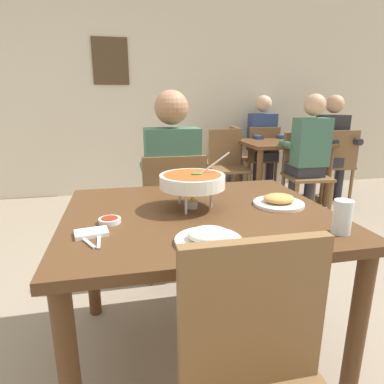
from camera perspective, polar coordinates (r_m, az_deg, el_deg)
The scene contains 23 objects.
ground_plane at distance 1.88m, azimuth 1.07°, elevation -25.78°, with size 16.00×16.00×0.00m, color gray.
cafe_rear_partition at distance 4.59m, azimuth -8.47°, elevation 18.66°, with size 10.00×0.10×3.00m, color beige.
picture_frame_hung at distance 4.54m, azimuth -13.97°, elevation 21.16°, with size 0.44×0.03×0.56m, color #4C3823.
dining_table_main at distance 1.53m, azimuth 1.19°, elevation -7.15°, with size 1.19×1.00×0.76m.
chair_diner_main at distance 2.30m, azimuth -3.33°, elevation -2.99°, with size 0.44×0.44×0.90m.
diner_main at distance 2.27m, azimuth -3.55°, elevation 2.92°, with size 0.40×0.45×1.31m.
curry_bowl at distance 1.50m, azimuth 0.07°, elevation 1.87°, with size 0.33×0.30×0.26m.
rice_plate at distance 1.17m, azimuth 2.88°, elevation -7.89°, with size 0.24×0.24×0.06m.
appetizer_plate at distance 1.63m, azimuth 14.82°, elevation -1.53°, with size 0.24×0.24×0.06m.
sauce_dish at distance 1.39m, azimuth -14.09°, elevation -4.79°, with size 0.09×0.09×0.02m.
napkin_folded at distance 1.29m, azimuth -17.05°, elevation -6.81°, with size 0.12×0.08×0.02m, color white.
fork_utensil at distance 1.25m, azimuth -18.13°, elevation -7.88°, with size 0.01×0.17×0.01m, color silver.
spoon_utensil at distance 1.24m, azimuth -15.82°, elevation -7.78°, with size 0.01×0.17×0.01m, color silver.
drink_glass at distance 1.36m, azimuth 24.59°, elevation -4.22°, with size 0.07×0.07×0.13m.
dining_table_far at distance 4.24m, azimuth 15.40°, elevation 6.65°, with size 1.00×0.80×0.76m.
chair_bg_left at distance 4.69m, azimuth 11.88°, elevation 6.29°, with size 0.49×0.49×0.90m.
chair_bg_middle at distance 3.87m, azimuth 18.85°, elevation 3.85°, with size 0.48×0.48×0.90m.
chair_bg_right at distance 4.50m, azimuth 23.60°, elevation 4.92°, with size 0.49×0.49×0.90m.
chair_bg_corner at distance 4.11m, azimuth 6.11°, elevation 5.26°, with size 0.44×0.44×0.90m.
chair_bg_window at distance 4.52m, azimuth 6.02°, elevation 6.20°, with size 0.47×0.47×0.90m.
patron_bg_left at distance 4.68m, azimuth 12.19°, elevation 9.17°, with size 0.40×0.45×1.31m.
patron_bg_middle at distance 3.73m, azimuth 19.55°, elevation 7.06°, with size 0.40×0.45×1.31m.
patron_bg_right at distance 4.51m, azimuth 23.22°, elevation 8.04°, with size 0.40×0.45×1.31m.
Camera 1 is at (-0.33, -1.37, 1.24)m, focal length 30.74 mm.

